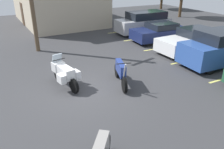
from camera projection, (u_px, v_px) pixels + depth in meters
name	position (u px, v px, depth m)	size (l,w,h in m)	color
ground	(87.00, 90.00, 9.79)	(44.00, 44.00, 0.10)	#38383A
motorcycle_touring	(64.00, 73.00, 9.81)	(2.07, 1.01, 1.37)	black
motorcycle_second	(121.00, 72.00, 10.00)	(2.16, 0.85, 1.33)	black
parking_stripes	(203.00, 57.00, 13.52)	(15.96, 5.01, 0.01)	#EAE066
car_silver	(144.00, 22.00, 18.64)	(2.09, 4.55, 1.77)	#B7B7BC
car_navy	(160.00, 32.00, 16.49)	(2.05, 4.29, 1.36)	navy
car_white	(193.00, 41.00, 14.21)	(2.03, 4.68, 1.49)	white
car_blue	(223.00, 47.00, 12.20)	(2.05, 4.92, 1.89)	#2D519E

